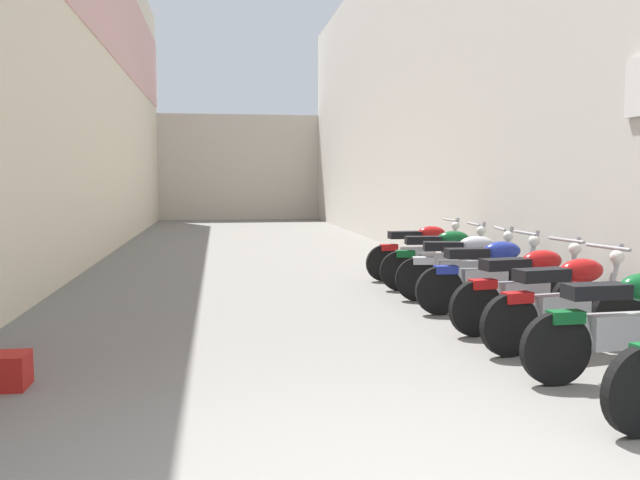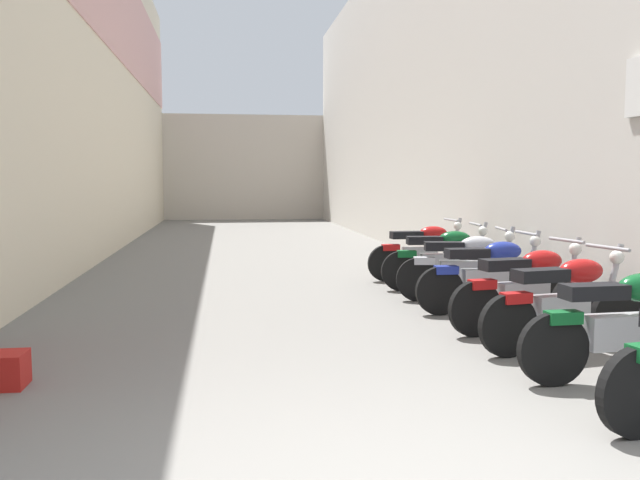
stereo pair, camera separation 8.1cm
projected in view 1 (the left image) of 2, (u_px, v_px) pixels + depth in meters
The scene contains 11 objects.
ground_plane at pixel (264, 261), 13.63m from camera, with size 41.11×41.11×0.00m, color slate.
building_left at pixel (96, 68), 14.66m from camera, with size 0.45×25.11×8.16m.
building_right at pixel (405, 89), 15.79m from camera, with size 0.45×25.11×7.64m.
building_far_end at pixel (239, 168), 28.75m from camera, with size 9.68×2.00×4.38m, color beige.
motorcycle_second at pixel (627, 321), 5.46m from camera, with size 1.85×0.58×1.04m.
motorcycle_third at pixel (566, 300), 6.41m from camera, with size 1.84×0.58×1.04m.
motorcycle_fourth at pixel (528, 287), 7.20m from camera, with size 1.84×0.58×1.04m.
motorcycle_fifth at pixel (488, 274), 8.24m from camera, with size 1.85×0.58×1.04m.
motorcycle_sixth at pixel (464, 265), 9.06m from camera, with size 1.84×0.58×1.04m.
motorcycle_seventh at pixel (442, 257), 9.96m from camera, with size 1.85×0.58×1.04m.
motorcycle_eighth at pixel (421, 250), 10.97m from camera, with size 1.85×0.58×1.04m.
Camera 1 is at (-0.92, -3.00, 1.66)m, focal length 37.27 mm.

